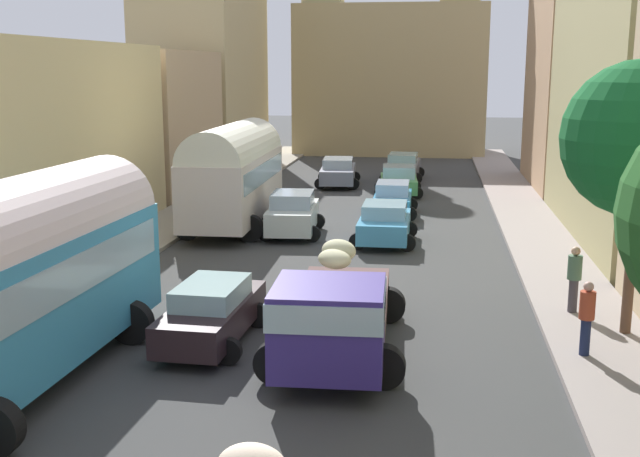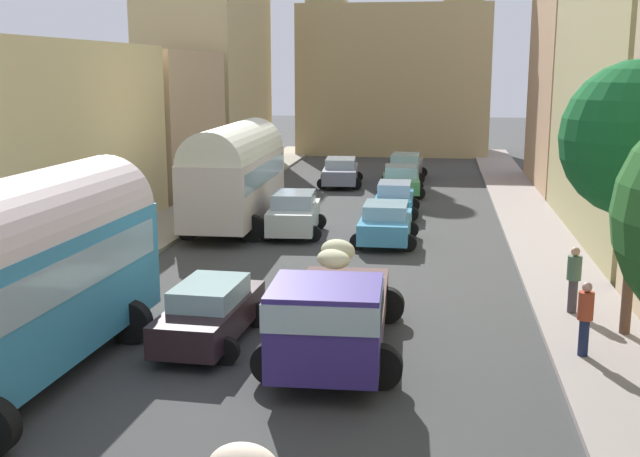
# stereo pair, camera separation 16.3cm
# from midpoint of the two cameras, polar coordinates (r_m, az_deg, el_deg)

# --- Properties ---
(ground_plane) EXTENTS (154.00, 154.00, 0.00)m
(ground_plane) POSITION_cam_midpoint_polar(r_m,az_deg,el_deg) (27.13, 1.32, -1.78)
(ground_plane) COLOR #3A3B3A
(sidewalk_left) EXTENTS (2.50, 70.00, 0.14)m
(sidewalk_left) POSITION_cam_midpoint_polar(r_m,az_deg,el_deg) (28.91, -13.08, -1.10)
(sidewalk_left) COLOR gray
(sidewalk_left) RESTS_ON ground
(sidewalk_right) EXTENTS (2.50, 70.00, 0.14)m
(sidewalk_right) POSITION_cam_midpoint_polar(r_m,az_deg,el_deg) (27.19, 16.67, -2.09)
(sidewalk_right) COLOR gray
(sidewalk_right) RESTS_ON ground
(building_left_2) EXTENTS (4.95, 13.44, 7.22)m
(building_left_2) POSITION_cam_midpoint_polar(r_m,az_deg,el_deg) (30.21, -19.80, 5.86)
(building_left_2) COLOR #D8C284
(building_left_2) RESTS_ON ground
(building_left_3) EXTENTS (4.26, 9.19, 7.11)m
(building_left_3) POSITION_cam_midpoint_polar(r_m,az_deg,el_deg) (41.01, -11.40, 7.60)
(building_left_3) COLOR tan
(building_left_3) RESTS_ON ground
(building_left_4) EXTENTS (5.83, 11.60, 13.40)m
(building_left_4) POSITION_cam_midpoint_polar(r_m,az_deg,el_deg) (51.80, -8.09, 11.99)
(building_left_4) COLOR tan
(building_left_4) RESTS_ON ground
(building_right_3) EXTENTS (4.85, 10.22, 12.97)m
(building_right_3) POSITION_cam_midpoint_polar(r_m,az_deg,el_deg) (43.61, 19.03, 11.28)
(building_right_3) COLOR tan
(building_right_3) RESTS_ON ground
(distant_church) EXTENTS (13.74, 6.72, 18.68)m
(distant_church) POSITION_cam_midpoint_polar(r_m,az_deg,el_deg) (58.81, 5.49, 11.65)
(distant_church) COLOR tan
(distant_church) RESTS_ON ground
(parked_bus_1) EXTENTS (3.49, 8.99, 4.21)m
(parked_bus_1) POSITION_cam_midpoint_polar(r_m,az_deg,el_deg) (16.49, -21.26, -3.09)
(parked_bus_1) COLOR teal
(parked_bus_1) RESTS_ON ground
(parked_bus_2) EXTENTS (3.46, 8.26, 4.13)m
(parked_bus_2) POSITION_cam_midpoint_polar(r_m,az_deg,el_deg) (31.29, -6.06, 4.19)
(parked_bus_2) COLOR beige
(parked_bus_2) RESTS_ON ground
(cargo_truck_1) EXTENTS (3.22, 7.05, 2.15)m
(cargo_truck_1) POSITION_cam_midpoint_polar(r_m,az_deg,el_deg) (16.94, 1.16, -5.98)
(cargo_truck_1) COLOR navy
(cargo_truck_1) RESTS_ON ground
(car_0) EXTENTS (2.36, 3.79, 1.49)m
(car_0) POSITION_cam_midpoint_polar(r_m,az_deg,el_deg) (28.52, 4.97, 0.40)
(car_0) COLOR #4295C5
(car_0) RESTS_ON ground
(car_1) EXTENTS (2.17, 3.76, 1.46)m
(car_1) POSITION_cam_midpoint_polar(r_m,az_deg,el_deg) (33.93, 5.58, 2.16)
(car_1) COLOR #3397CD
(car_1) RESTS_ON ground
(car_2) EXTENTS (2.52, 3.71, 1.50)m
(car_2) POSITION_cam_midpoint_polar(r_m,az_deg,el_deg) (39.36, 6.02, 3.48)
(car_2) COLOR #499752
(car_2) RESTS_ON ground
(car_3) EXTENTS (2.45, 4.33, 1.51)m
(car_3) POSITION_cam_midpoint_polar(r_m,az_deg,el_deg) (44.80, 6.36, 4.50)
(car_3) COLOR gray
(car_3) RESTS_ON ground
(car_5) EXTENTS (2.24, 4.15, 1.45)m
(car_5) POSITION_cam_midpoint_polar(r_m,az_deg,el_deg) (18.41, -7.74, -6.04)
(car_5) COLOR black
(car_5) RESTS_ON ground
(car_6) EXTENTS (2.48, 3.95, 1.65)m
(car_6) POSITION_cam_midpoint_polar(r_m,az_deg,el_deg) (29.87, -1.76, 1.09)
(car_6) COLOR silver
(car_6) RESTS_ON ground
(car_7) EXTENTS (2.56, 4.50, 1.50)m
(car_7) POSITION_cam_midpoint_polar(r_m,az_deg,el_deg) (42.44, 1.62, 4.16)
(car_7) COLOR gray
(car_7) RESTS_ON ground
(pedestrian_1) EXTENTS (0.44, 0.44, 1.80)m
(pedestrian_1) POSITION_cam_midpoint_polar(r_m,az_deg,el_deg) (17.96, 19.00, -6.07)
(pedestrian_1) COLOR #1B2445
(pedestrian_1) RESTS_ON ground
(pedestrian_2) EXTENTS (0.51, 0.51, 1.86)m
(pedestrian_2) POSITION_cam_midpoint_polar(r_m,az_deg,el_deg) (20.97, 18.22, -3.41)
(pedestrian_2) COLOR #413B41
(pedestrian_2) RESTS_ON ground
(roadside_tree_2) EXTENTS (3.59, 3.59, 6.52)m
(roadside_tree_2) POSITION_cam_midpoint_polar(r_m,az_deg,el_deg) (19.13, 22.52, 5.99)
(roadside_tree_2) COLOR brown
(roadside_tree_2) RESTS_ON ground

